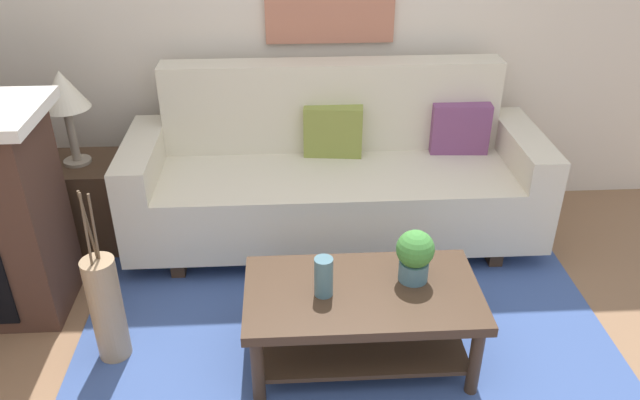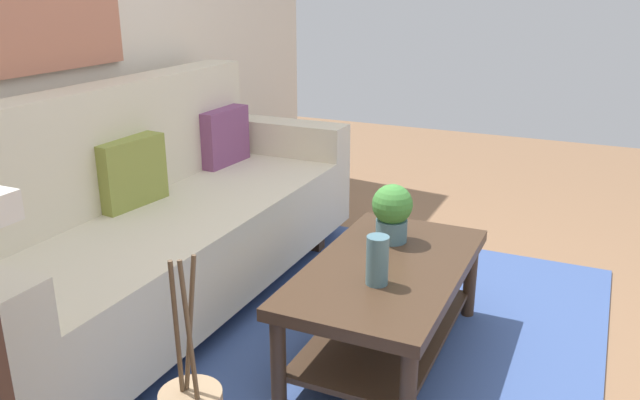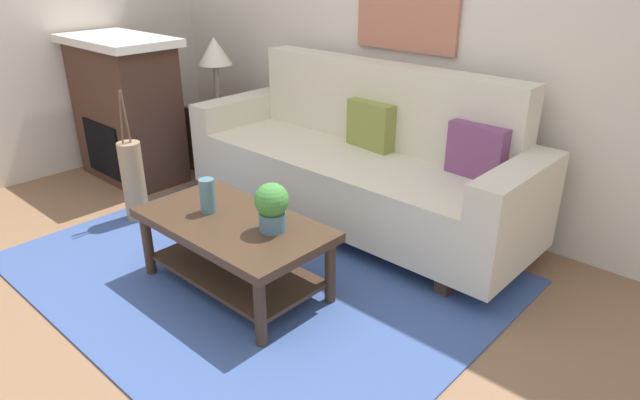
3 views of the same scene
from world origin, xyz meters
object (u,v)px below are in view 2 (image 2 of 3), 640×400
throw_pillow_olive (130,172)px  coffee_table (387,290)px  potted_plant_tabletop (392,211)px  throw_pillow_plum (223,136)px  tabletop_vase (377,260)px  couch (156,225)px

throw_pillow_olive → coffee_table: bearing=-88.0°
throw_pillow_olive → potted_plant_tabletop: 1.24m
potted_plant_tabletop → throw_pillow_plum: bearing=67.1°
throw_pillow_plum → coffee_table: (-0.75, -1.27, -0.37)m
potted_plant_tabletop → tabletop_vase: bearing=-168.5°
throw_pillow_plum → potted_plant_tabletop: 1.30m
throw_pillow_plum → coffee_table: throw_pillow_plum is taller
couch → throw_pillow_olive: 0.28m
throw_pillow_plum → tabletop_vase: size_ratio=1.85×
coffee_table → tabletop_vase: (-0.18, -0.02, 0.21)m
couch → throw_pillow_plum: (0.80, 0.12, 0.25)m
couch → throw_pillow_olive: size_ratio=6.93×
couch → throw_pillow_olive: couch is taller
couch → tabletop_vase: (-0.14, -1.16, 0.10)m
couch → potted_plant_tabletop: size_ratio=9.52×
potted_plant_tabletop → coffee_table: bearing=-164.5°
couch → coffee_table: bearing=-87.8°
throw_pillow_olive → throw_pillow_plum: same height
coffee_table → tabletop_vase: size_ratio=5.65×
couch → coffee_table: 1.15m
throw_pillow_olive → throw_pillow_plum: (0.80, 0.00, 0.00)m
couch → throw_pillow_plum: size_ratio=6.93×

